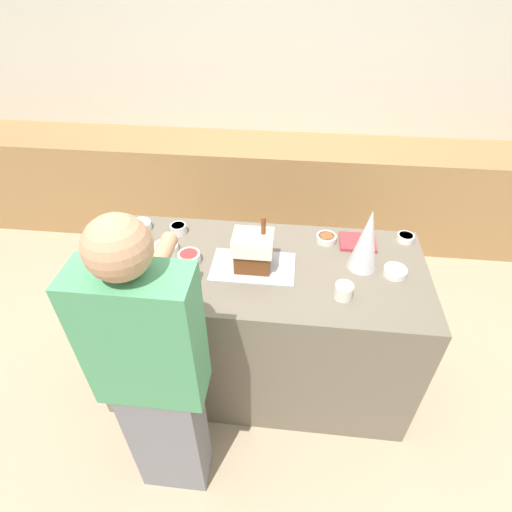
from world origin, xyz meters
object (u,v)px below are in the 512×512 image
candy_bowl_far_left (178,229)px  decorative_tree (367,240)px  candy_bowl_behind_tray (395,271)px  cookbook (358,242)px  mug (344,291)px  candy_bowl_beside_tree (326,238)px  person (155,379)px  candy_bowl_near_tray_right (405,237)px  baking_tray (253,267)px  candy_bowl_far_right (189,257)px  candy_bowl_center_rear (166,248)px  gingerbread_house (253,250)px  candy_bowl_front_corner (141,225)px

candy_bowl_far_left → decorative_tree: bearing=-10.5°
candy_bowl_behind_tray → cookbook: 0.30m
mug → candy_bowl_beside_tree: bearing=98.7°
person → cookbook: bearing=45.7°
candy_bowl_near_tray_right → mug: bearing=-127.4°
baking_tray → candy_bowl_near_tray_right: 0.91m
baking_tray → person: person is taller
candy_bowl_far_right → candy_bowl_center_rear: bearing=153.2°
decorative_tree → mug: size_ratio=3.99×
candy_bowl_behind_tray → cookbook: candy_bowl_behind_tray is taller
candy_bowl_near_tray_right → person: size_ratio=0.06×
candy_bowl_far_right → baking_tray: bearing=-1.9°
cookbook → mug: 0.46m
decorative_tree → candy_bowl_far_left: (-1.04, 0.19, -0.15)m
candy_bowl_far_left → candy_bowl_near_tray_right: bearing=2.9°
candy_bowl_far_left → baking_tray: bearing=-29.1°
cookbook → candy_bowl_far_left: bearing=-179.6°
candy_bowl_far_left → mug: mug is taller
gingerbread_house → candy_bowl_near_tray_right: 0.91m
candy_bowl_center_rear → person: bearing=-78.5°
decorative_tree → candy_bowl_behind_tray: size_ratio=2.96×
baking_tray → candy_bowl_center_rear: size_ratio=3.26×
decorative_tree → gingerbread_house: bearing=-173.2°
candy_bowl_near_tray_right → cookbook: (-0.27, -0.06, -0.01)m
baking_tray → candy_bowl_far_right: 0.35m
decorative_tree → candy_bowl_far_left: size_ratio=3.73×
decorative_tree → candy_bowl_center_rear: 1.08m
candy_bowl_center_rear → person: person is taller
candy_bowl_beside_tree → candy_bowl_far_right: (-0.74, -0.26, 0.01)m
candy_bowl_near_tray_right → cookbook: bearing=-168.0°
baking_tray → cookbook: bearing=25.4°
candy_bowl_beside_tree → candy_bowl_center_rear: 0.91m
candy_bowl_front_corner → candy_bowl_center_rear: 0.28m
mug → decorative_tree: bearing=65.2°
candy_bowl_far_right → person: size_ratio=0.07×
candy_bowl_center_rear → mug: size_ratio=1.53×
decorative_tree → candy_bowl_center_rear: size_ratio=2.60×
cookbook → person: 1.31m
candy_bowl_behind_tray → mug: bearing=-144.5°
candy_bowl_center_rear → candy_bowl_near_tray_right: candy_bowl_center_rear is taller
candy_bowl_beside_tree → person: person is taller
mug → candy_bowl_behind_tray: bearing=35.5°
gingerbread_house → candy_bowl_front_corner: 0.76m
gingerbread_house → candy_bowl_beside_tree: gingerbread_house is taller
decorative_tree → candy_bowl_center_rear: decorative_tree is taller
cookbook → decorative_tree: bearing=-89.4°
candy_bowl_front_corner → cookbook: size_ratio=0.61×
candy_bowl_center_rear → mug: bearing=-15.3°
mug → person: 0.95m
decorative_tree → cookbook: size_ratio=1.75×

